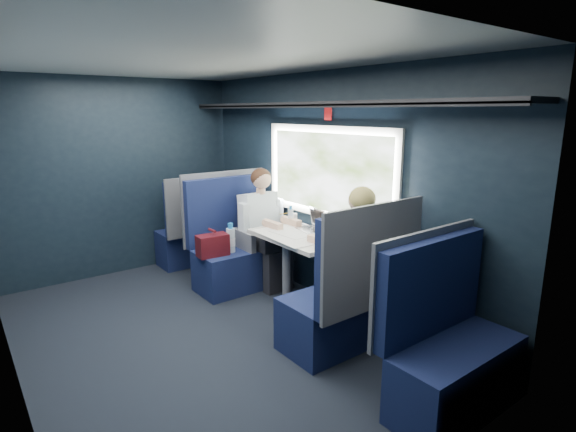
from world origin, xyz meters
TOP-DOWN VIEW (x-y plane):
  - ground at (0.00, 0.00)m, footprint 2.80×4.20m
  - room_shell at (0.02, 0.00)m, footprint 3.00×4.40m
  - table at (1.03, 0.00)m, footprint 0.62×1.00m
  - seat_bay_near at (0.84, 0.87)m, footprint 1.06×0.62m
  - seat_bay_far at (0.85, -0.87)m, footprint 1.04×0.62m
  - seat_row_front at (0.85, 1.80)m, footprint 1.04×0.51m
  - seat_row_back at (0.85, -1.80)m, footprint 1.04×0.51m
  - man at (1.10, 0.70)m, footprint 0.53×0.56m
  - woman at (1.10, -0.71)m, footprint 0.53×0.56m
  - papers at (1.00, 0.03)m, footprint 0.56×0.79m
  - laptop at (1.28, 0.06)m, footprint 0.26×0.32m
  - bottle_small at (1.23, 0.38)m, footprint 0.06×0.06m
  - cup at (1.31, 0.44)m, footprint 0.07×0.07m

SIDE VIEW (x-z plane):
  - ground at x=0.00m, z-range -0.01..0.00m
  - seat_row_front at x=0.85m, z-range -0.17..0.99m
  - seat_row_back at x=0.85m, z-range -0.17..0.99m
  - seat_bay_far at x=0.85m, z-range -0.22..1.04m
  - seat_bay_near at x=0.84m, z-range -0.21..1.05m
  - table at x=1.03m, z-range 0.29..1.03m
  - man at x=1.10m, z-range 0.06..1.38m
  - woman at x=1.10m, z-range 0.07..1.39m
  - papers at x=1.00m, z-range 0.74..0.75m
  - cup at x=1.31m, z-range 0.74..0.84m
  - laptop at x=1.28m, z-range 0.69..0.91m
  - bottle_small at x=1.23m, z-range 0.73..0.93m
  - room_shell at x=0.02m, z-range 0.28..2.68m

